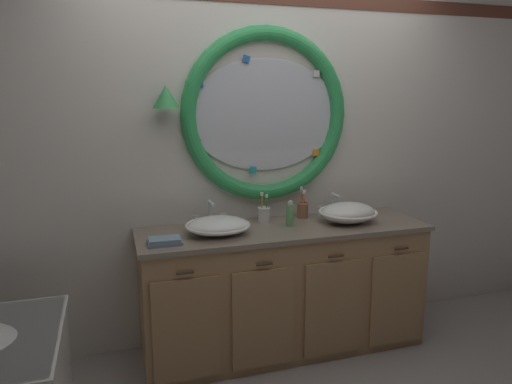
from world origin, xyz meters
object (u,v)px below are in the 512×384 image
object	(u,v)px
folded_hand_towel	(165,241)
sink_basin_left	(218,225)
toothbrush_holder_left	(264,214)
sink_basin_right	(348,213)
toothbrush_holder_right	(303,209)
soap_dispenser	(290,215)

from	to	relation	value
folded_hand_towel	sink_basin_left	bearing A→B (deg)	16.99
toothbrush_holder_left	sink_basin_left	bearing A→B (deg)	-152.19
sink_basin_left	sink_basin_right	world-z (taller)	sink_basin_right
sink_basin_left	toothbrush_holder_left	xyz separation A→B (m)	(0.37, 0.19, -0.00)
toothbrush_holder_left	folded_hand_towel	bearing A→B (deg)	-157.17
toothbrush_holder_right	sink_basin_left	bearing A→B (deg)	-162.70
toothbrush_holder_left	soap_dispenser	bearing A→B (deg)	-51.24
toothbrush_holder_left	soap_dispenser	world-z (taller)	toothbrush_holder_left
sink_basin_left	toothbrush_holder_right	size ratio (longest dim) A/B	1.82
toothbrush_holder_left	folded_hand_towel	size ratio (longest dim) A/B	1.05
sink_basin_left	toothbrush_holder_right	bearing A→B (deg)	17.30
sink_basin_left	toothbrush_holder_left	size ratio (longest dim) A/B	1.98
toothbrush_holder_right	soap_dispenser	distance (m)	0.23
folded_hand_towel	soap_dispenser	bearing A→B (deg)	9.48
sink_basin_left	sink_basin_right	size ratio (longest dim) A/B	1.02
sink_basin_left	toothbrush_holder_left	bearing A→B (deg)	27.81
toothbrush_holder_left	toothbrush_holder_right	distance (m)	0.29
toothbrush_holder_right	folded_hand_towel	world-z (taller)	toothbrush_holder_right
toothbrush_holder_left	toothbrush_holder_right	xyz separation A→B (m)	(0.29, 0.01, 0.01)
sink_basin_right	folded_hand_towel	size ratio (longest dim) A/B	2.05
sink_basin_left	toothbrush_holder_left	distance (m)	0.42
sink_basin_right	toothbrush_holder_left	bearing A→B (deg)	159.99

